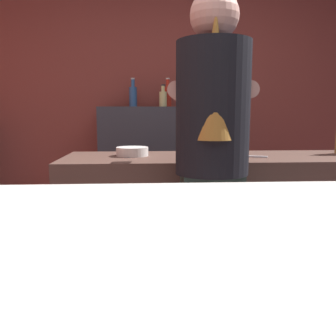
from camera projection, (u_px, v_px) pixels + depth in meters
The scene contains 9 objects.
wall_back at pixel (168, 93), 3.48m from camera, with size 5.20×0.10×2.70m, color brown.
prep_counter at pixel (238, 228), 2.19m from camera, with size 2.10×0.60×0.90m, color #50372E.
back_shelf at pixel (150, 173), 3.30m from camera, with size 0.91×0.36×1.21m, color #33353D.
bartender at pixel (212, 151), 1.65m from camera, with size 0.46×0.53×1.69m.
mixing_bowl at pixel (132, 151), 2.12m from camera, with size 0.19×0.19×0.05m, color silver.
chefs_knife at pixel (247, 156), 2.08m from camera, with size 0.24×0.03×0.01m, color silver.
bottle_hot_sauce at pixel (133, 96), 3.24m from camera, with size 0.07×0.07×0.26m.
bottle_vinegar at pixel (163, 98), 3.18m from camera, with size 0.07×0.07×0.20m.
bottle_soy at pixel (168, 96), 3.26m from camera, with size 0.07×0.07×0.26m.
Camera 1 is at (-0.21, -1.34, 1.15)m, focal length 37.88 mm.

